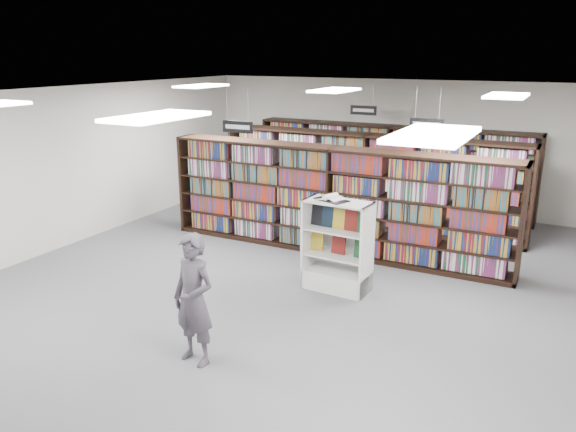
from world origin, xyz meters
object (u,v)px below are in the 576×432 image
at_px(open_book, 331,198).
at_px(bookshelf_row_near, 332,201).
at_px(shopper, 194,300).
at_px(endcap_display, 338,260).

bearing_deg(open_book, bookshelf_row_near, 134.24).
height_order(open_book, shopper, shopper).
distance_m(bookshelf_row_near, endcap_display, 1.91).
bearing_deg(endcap_display, shopper, -100.32).
relative_size(open_book, shopper, 0.37).
distance_m(endcap_display, open_book, 1.07).
relative_size(bookshelf_row_near, shopper, 4.08).
bearing_deg(shopper, endcap_display, 85.51).
bearing_deg(endcap_display, bookshelf_row_near, 119.64).
relative_size(endcap_display, open_book, 2.44).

